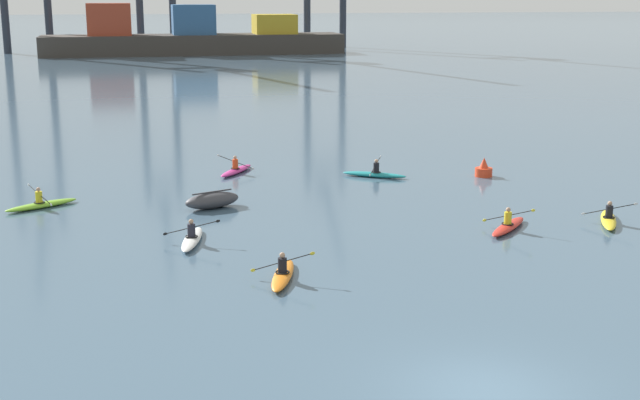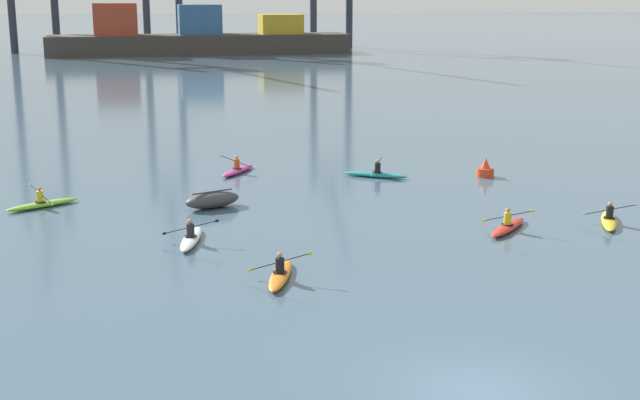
# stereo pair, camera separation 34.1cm
# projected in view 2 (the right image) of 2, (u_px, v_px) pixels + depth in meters

# --- Properties ---
(ground_plane) EXTENTS (800.00, 800.00, 0.00)m
(ground_plane) POSITION_uv_depth(u_px,v_px,m) (478.00, 392.00, 20.83)
(ground_plane) COLOR #425B70
(container_barge) EXTENTS (46.40, 8.60, 7.87)m
(container_barge) POSITION_uv_depth(u_px,v_px,m) (197.00, 38.00, 135.72)
(container_barge) COLOR #38332D
(container_barge) RESTS_ON ground
(capsized_dinghy) EXTENTS (2.82, 2.02, 0.76)m
(capsized_dinghy) POSITION_uv_depth(u_px,v_px,m) (213.00, 200.00, 38.65)
(capsized_dinghy) COLOR #38383D
(capsized_dinghy) RESTS_ON ground
(channel_buoy) EXTENTS (0.90, 0.90, 1.00)m
(channel_buoy) POSITION_uv_depth(u_px,v_px,m) (485.00, 170.00, 45.20)
(channel_buoy) COLOR red
(channel_buoy) RESTS_ON ground
(kayak_teal) EXTENTS (3.21, 2.29, 0.99)m
(kayak_teal) POSITION_uv_depth(u_px,v_px,m) (376.00, 174.00, 45.11)
(kayak_teal) COLOR teal
(kayak_teal) RESTS_ON ground
(kayak_orange) EXTENTS (2.11, 3.42, 1.01)m
(kayak_orange) POSITION_uv_depth(u_px,v_px,m) (280.00, 274.00, 29.04)
(kayak_orange) COLOR orange
(kayak_orange) RESTS_ON ground
(kayak_magenta) EXTENTS (2.36, 3.17, 0.97)m
(kayak_magenta) POSITION_uv_depth(u_px,v_px,m) (238.00, 170.00, 46.18)
(kayak_magenta) COLOR #C13384
(kayak_magenta) RESTS_ON ground
(kayak_red) EXTENTS (2.77, 2.89, 1.03)m
(kayak_red) POSITION_uv_depth(u_px,v_px,m) (508.00, 226.00, 35.00)
(kayak_red) COLOR red
(kayak_red) RESTS_ON ground
(kayak_lime) EXTENTS (3.21, 2.29, 0.97)m
(kayak_lime) POSITION_uv_depth(u_px,v_px,m) (42.00, 204.00, 38.77)
(kayak_lime) COLOR #7ABC2D
(kayak_lime) RESTS_ON ground
(kayak_yellow) EXTENTS (2.12, 3.28, 0.97)m
(kayak_yellow) POSITION_uv_depth(u_px,v_px,m) (609.00, 220.00, 36.00)
(kayak_yellow) COLOR yellow
(kayak_yellow) RESTS_ON ground
(kayak_white) EXTENTS (2.19, 3.45, 0.95)m
(kayak_white) POSITION_uv_depth(u_px,v_px,m) (191.00, 238.00, 33.31)
(kayak_white) COLOR silver
(kayak_white) RESTS_ON ground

